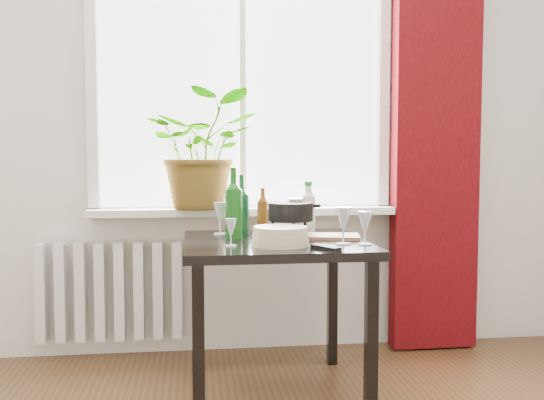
{
  "coord_description": "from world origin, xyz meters",
  "views": [
    {
      "loc": [
        -0.28,
        -1.27,
        1.13
      ],
      "look_at": [
        0.09,
        1.55,
        0.93
      ],
      "focal_mm": 40.0,
      "sensor_mm": 36.0,
      "label": 1
    }
  ],
  "objects": [
    {
      "name": "windowsill",
      "position": [
        0.0,
        2.15,
        0.82
      ],
      "size": [
        1.72,
        0.2,
        0.04
      ],
      "color": "white",
      "rests_on": "ground"
    },
    {
      "name": "wineglass_back_left",
      "position": [
        -0.15,
        1.79,
        0.82
      ],
      "size": [
        0.08,
        0.08,
        0.17
      ],
      "primitive_type": null,
      "rotation": [
        0.0,
        0.0,
        -0.19
      ],
      "color": "silver",
      "rests_on": "table"
    },
    {
      "name": "wineglass_front_right",
      "position": [
        0.39,
        1.37,
        0.83
      ],
      "size": [
        0.09,
        0.09,
        0.17
      ],
      "primitive_type": null,
      "rotation": [
        0.0,
        0.0,
        0.34
      ],
      "color": "silver",
      "rests_on": "table"
    },
    {
      "name": "radiator",
      "position": [
        -0.75,
        2.18,
        0.38
      ],
      "size": [
        0.8,
        0.1,
        0.55
      ],
      "color": "silver",
      "rests_on": "ground"
    },
    {
      "name": "plate_stack",
      "position": [
        0.1,
        1.36,
        0.78
      ],
      "size": [
        0.29,
        0.29,
        0.08
      ],
      "primitive_type": "cylinder",
      "rotation": [
        0.0,
        0.0,
        0.16
      ],
      "color": "beige",
      "rests_on": "table"
    },
    {
      "name": "cleaning_bottle",
      "position": [
        0.31,
        1.82,
        0.87
      ],
      "size": [
        0.09,
        0.09,
        0.27
      ],
      "primitive_type": null,
      "rotation": [
        0.0,
        0.0,
        -0.28
      ],
      "color": "silver",
      "rests_on": "table"
    },
    {
      "name": "bottle_amber",
      "position": [
        0.08,
        1.87,
        0.86
      ],
      "size": [
        0.06,
        0.06,
        0.23
      ],
      "primitive_type": null,
      "rotation": [
        0.0,
        0.0,
        0.04
      ],
      "color": "#66330B",
      "rests_on": "table"
    },
    {
      "name": "cutting_board",
      "position": [
        0.37,
        1.59,
        0.75
      ],
      "size": [
        0.32,
        0.24,
        0.02
      ],
      "primitive_type": "cube",
      "rotation": [
        0.0,
        0.0,
        -0.21
      ],
      "color": "#8E5D40",
      "rests_on": "table"
    },
    {
      "name": "table",
      "position": [
        0.1,
        1.55,
        0.65
      ],
      "size": [
        0.85,
        0.85,
        0.74
      ],
      "color": "black",
      "rests_on": "ground"
    },
    {
      "name": "window",
      "position": [
        0.0,
        2.22,
        1.6
      ],
      "size": [
        1.72,
        0.08,
        1.62
      ],
      "color": "white",
      "rests_on": "ground"
    },
    {
      "name": "wine_bottle_right",
      "position": [
        -0.04,
        1.74,
        0.89
      ],
      "size": [
        0.07,
        0.07,
        0.31
      ],
      "primitive_type": null,
      "rotation": [
        0.0,
        0.0,
        0.04
      ],
      "color": "#0B3C1A",
      "rests_on": "table"
    },
    {
      "name": "wineglass_front_left",
      "position": [
        -0.12,
        1.37,
        0.8
      ],
      "size": [
        0.06,
        0.06,
        0.12
      ],
      "primitive_type": null,
      "rotation": [
        0.0,
        0.0,
        -0.18
      ],
      "color": "silver",
      "rests_on": "table"
    },
    {
      "name": "curtain",
      "position": [
        1.12,
        2.12,
        1.3
      ],
      "size": [
        0.5,
        0.12,
        2.56
      ],
      "color": "#3D0509",
      "rests_on": "ground"
    },
    {
      "name": "wine_bottle_left",
      "position": [
        -0.09,
        1.64,
        0.91
      ],
      "size": [
        0.11,
        0.11,
        0.35
      ],
      "primitive_type": null,
      "rotation": [
        0.0,
        0.0,
        0.35
      ],
      "color": "#0E490E",
      "rests_on": "table"
    },
    {
      "name": "fondue_pot",
      "position": [
        0.19,
        1.63,
        0.83
      ],
      "size": [
        0.27,
        0.25,
        0.17
      ],
      "primitive_type": null,
      "rotation": [
        0.0,
        0.0,
        -0.11
      ],
      "color": "black",
      "rests_on": "table"
    },
    {
      "name": "potted_plant",
      "position": [
        -0.22,
        2.1,
        1.17
      ],
      "size": [
        0.6,
        0.53,
        0.65
      ],
      "primitive_type": "imported",
      "rotation": [
        0.0,
        0.0,
        -0.03
      ],
      "color": "#437820",
      "rests_on": "windowsill"
    },
    {
      "name": "wineglass_back_center",
      "position": [
        0.22,
        1.68,
        0.84
      ],
      "size": [
        0.1,
        0.1,
        0.19
      ],
      "primitive_type": null,
      "rotation": [
        0.0,
        0.0,
        0.28
      ],
      "color": "silver",
      "rests_on": "table"
    },
    {
      "name": "wineglass_far_right",
      "position": [
        0.48,
        1.34,
        0.82
      ],
      "size": [
        0.08,
        0.08,
        0.15
      ],
      "primitive_type": null,
      "rotation": [
        0.0,
        0.0,
        0.35
      ],
      "color": "silver",
      "rests_on": "table"
    },
    {
      "name": "tv_remote",
      "position": [
        0.28,
        1.23,
        0.75
      ],
      "size": [
        0.11,
        0.15,
        0.02
      ],
      "primitive_type": "cube",
      "rotation": [
        0.0,
        0.0,
        0.49
      ],
      "color": "black",
      "rests_on": "table"
    }
  ]
}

